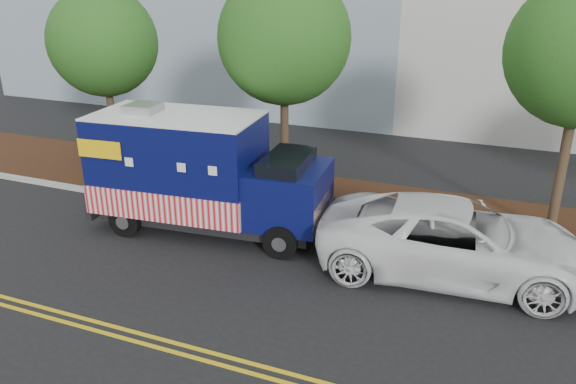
% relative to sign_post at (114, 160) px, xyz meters
% --- Properties ---
extents(ground, '(120.00, 120.00, 0.00)m').
position_rel_sign_post_xyz_m(ground, '(4.84, -1.57, -1.20)').
color(ground, black).
rests_on(ground, ground).
extents(curb, '(120.00, 0.18, 0.15)m').
position_rel_sign_post_xyz_m(curb, '(4.84, -0.17, -1.12)').
color(curb, '#9E9E99').
rests_on(curb, ground).
extents(mulch_strip, '(120.00, 4.00, 0.15)m').
position_rel_sign_post_xyz_m(mulch_strip, '(4.84, 1.93, -1.12)').
color(mulch_strip, black).
rests_on(mulch_strip, ground).
extents(centerline_near, '(120.00, 0.10, 0.01)m').
position_rel_sign_post_xyz_m(centerline_near, '(4.84, -6.02, -1.19)').
color(centerline_near, gold).
rests_on(centerline_near, ground).
extents(centerline_far, '(120.00, 0.10, 0.01)m').
position_rel_sign_post_xyz_m(centerline_far, '(4.84, -6.27, -1.19)').
color(centerline_far, gold).
rests_on(centerline_far, ground).
extents(tree_a, '(3.67, 3.67, 6.41)m').
position_rel_sign_post_xyz_m(tree_a, '(-1.57, 2.07, 3.37)').
color(tree_a, '#38281C').
rests_on(tree_a, ground).
extents(tree_b, '(3.95, 3.95, 6.96)m').
position_rel_sign_post_xyz_m(tree_b, '(5.06, 2.07, 3.77)').
color(tree_b, '#38281C').
rests_on(tree_b, ground).
extents(sign_post, '(0.06, 0.06, 2.40)m').
position_rel_sign_post_xyz_m(sign_post, '(0.00, 0.00, 0.00)').
color(sign_post, '#473828').
rests_on(sign_post, ground).
extents(food_truck, '(6.78, 3.03, 3.47)m').
position_rel_sign_post_xyz_m(food_truck, '(3.79, -1.11, 0.37)').
color(food_truck, black).
rests_on(food_truck, ground).
extents(white_car, '(6.66, 3.46, 1.79)m').
position_rel_sign_post_xyz_m(white_car, '(10.76, -1.16, -0.30)').
color(white_car, white).
rests_on(white_car, ground).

